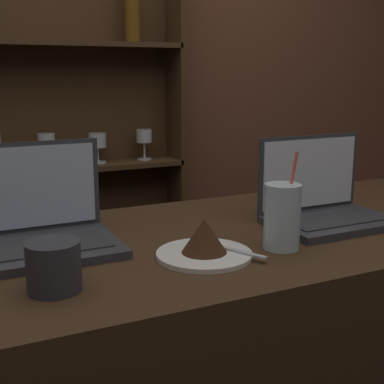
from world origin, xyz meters
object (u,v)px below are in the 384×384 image
laptop_far (324,204)px  water_glass (282,216)px  cake_plate (204,243)px  laptop_near (39,227)px  coffee_cup (54,266)px

laptop_far → water_glass: 0.25m
laptop_far → cake_plate: laptop_far is taller
laptop_far → water_glass: (-0.21, -0.12, 0.02)m
water_glass → laptop_near: bearing=153.9°
laptop_far → cake_plate: size_ratio=1.55×
laptop_far → cake_plate: (-0.39, -0.10, -0.02)m
water_glass → coffee_cup: 0.49m
cake_plate → laptop_near: bearing=144.8°
water_glass → laptop_far: bearing=29.9°
laptop_near → water_glass: (0.47, -0.23, 0.02)m
laptop_near → laptop_far: size_ratio=1.01×
cake_plate → coffee_cup: coffee_cup is taller
laptop_near → coffee_cup: size_ratio=3.29×
coffee_cup → water_glass: bearing=2.1°
laptop_near → laptop_far: (0.68, -0.11, 0.00)m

